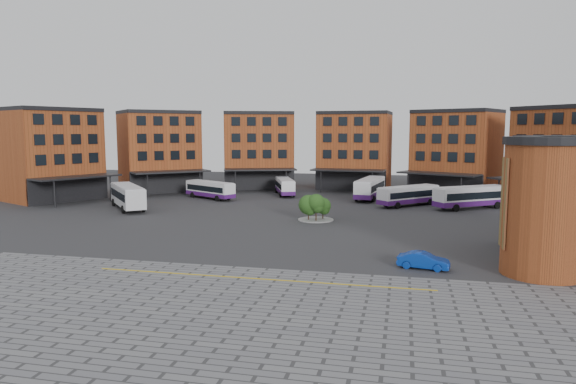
% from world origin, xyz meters
% --- Properties ---
extents(ground, '(160.00, 160.00, 0.00)m').
position_xyz_m(ground, '(0.00, 0.00, 0.00)').
color(ground, '#28282B').
rests_on(ground, ground).
extents(paving_zone, '(50.00, 22.00, 0.02)m').
position_xyz_m(paving_zone, '(2.00, -22.00, 0.01)').
color(paving_zone, slate).
rests_on(paving_zone, ground).
extents(yellow_line, '(26.00, 0.15, 0.02)m').
position_xyz_m(yellow_line, '(2.00, -14.00, 0.03)').
color(yellow_line, gold).
rests_on(yellow_line, paving_zone).
extents(main_building, '(94.14, 42.48, 14.60)m').
position_xyz_m(main_building, '(-4.77, 38.25, 7.23)').
color(main_building, brown).
rests_on(main_building, ground).
extents(tree_island, '(4.40, 4.40, 3.40)m').
position_xyz_m(tree_island, '(1.94, 11.56, 1.82)').
color(tree_island, gray).
rests_on(tree_island, ground).
extents(bus_a, '(9.75, 10.77, 3.35)m').
position_xyz_m(bus_a, '(-25.50, 15.16, 1.99)').
color(bus_a, silver).
rests_on(bus_a, ground).
extents(bus_b, '(9.83, 7.10, 2.83)m').
position_xyz_m(bus_b, '(-18.11, 27.90, 1.53)').
color(bus_b, white).
rests_on(bus_b, ground).
extents(bus_c, '(5.63, 10.18, 2.82)m').
position_xyz_m(bus_c, '(-7.42, 35.53, 1.53)').
color(bus_c, white).
rests_on(bus_c, ground).
extents(bus_d, '(4.37, 12.07, 3.33)m').
position_xyz_m(bus_d, '(7.22, 33.52, 1.80)').
color(bus_d, white).
rests_on(bus_d, ground).
extents(bus_e, '(9.05, 9.10, 2.94)m').
position_xyz_m(bus_e, '(13.28, 26.95, 1.59)').
color(bus_e, silver).
rests_on(bus_e, ground).
extents(bus_f, '(10.86, 8.61, 3.21)m').
position_xyz_m(bus_f, '(21.87, 25.93, 1.74)').
color(bus_f, silver).
rests_on(bus_f, ground).
extents(blue_car, '(4.28, 2.11, 1.35)m').
position_xyz_m(blue_car, '(14.21, -8.27, 0.67)').
color(blue_car, '#0C34A1').
rests_on(blue_car, ground).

